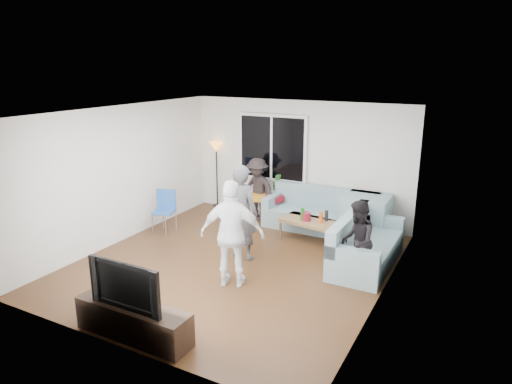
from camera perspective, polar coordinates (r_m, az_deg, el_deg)
The scene contains 30 objects.
floor at distance 8.08m, azimuth -2.65°, elevation -8.95°, with size 5.00×5.50×0.04m, color #56351C.
ceiling at distance 7.38m, azimuth -2.92°, elevation 10.02°, with size 5.00×5.50×0.04m, color white.
wall_back at distance 10.03m, azimuth 5.32°, elevation 3.87°, with size 5.00×0.04×2.60m, color silver.
wall_front at distance 5.55m, azimuth -17.60°, elevation -6.74°, with size 5.00×0.04×2.60m, color silver.
wall_left at distance 9.13m, azimuth -16.52°, elevation 2.10°, with size 0.04×5.50×2.60m, color silver.
wall_right at distance 6.74m, azimuth 16.00°, elevation -2.62°, with size 0.04×5.50×2.60m, color silver.
window_frame at distance 10.16m, azimuth 2.05°, elevation 5.51°, with size 1.62×0.06×1.47m, color white.
window_glass at distance 10.12m, azimuth 1.95°, elevation 5.48°, with size 1.50×0.02×1.35m, color black.
window_mullion at distance 10.11m, azimuth 1.92°, elevation 5.47°, with size 0.05×0.03×1.35m, color white.
radiator at distance 10.41m, azimuth 1.88°, elevation -1.25°, with size 1.30×0.12×0.62m, color silver.
potted_plant at distance 10.19m, azimuth 2.64°, elevation 1.27°, with size 0.21×0.17×0.38m, color #2B5F26.
vase at distance 10.33m, azimuth 1.21°, elevation 0.95°, with size 0.18×0.18×0.19m, color silver.
sofa_back_section at distance 9.56m, azimuth 7.93°, elevation -2.24°, with size 2.30×0.85×0.85m, color gray, non-canonical shape.
sofa_right_section at distance 8.10m, azimuth 13.68°, elevation -5.91°, with size 0.85×2.00×0.85m, color gray, non-canonical shape.
sofa_corner at distance 9.30m, azimuth 13.50°, elevation -3.06°, with size 0.85×0.85×0.85m, color gray.
cushion_yellow at distance 10.08m, azimuth 0.09°, elevation -0.63°, with size 0.38×0.32×0.14m, color #C17D1C.
cushion_red at distance 9.99m, azimuth 2.19°, elevation -0.80°, with size 0.36×0.30×0.13m, color maroon.
coffee_table at distance 9.09m, azimuth 6.60°, elevation -4.65°, with size 1.10×0.60×0.40m, color olive.
pitcher at distance 8.95m, azimuth 6.28°, elevation -3.03°, with size 0.17×0.17×0.17m, color maroon.
side_chair at distance 9.52m, azimuth -11.36°, elevation -2.45°, with size 0.40×0.40×0.86m, color #2758AB, non-canonical shape.
floor_lamp at distance 10.98m, azimuth -4.89°, elevation 2.15°, with size 0.32×0.32×1.56m, color orange, non-canonical shape.
player_left at distance 8.00m, azimuth -1.72°, elevation -2.54°, with size 0.62×0.40×1.69m, color #444448.
player_right at distance 7.02m, azimuth -2.95°, elevation -5.24°, with size 0.99×0.41×1.68m, color silver.
spectator_right at distance 7.39m, azimuth 12.43°, elevation -6.03°, with size 0.64×0.50×1.32m, color black.
spectator_back at distance 10.08m, azimuth 0.16°, elevation 0.41°, with size 0.89×0.51×1.37m, color black.
tv_console at distance 6.20m, azimuth -14.95°, elevation -15.20°, with size 1.60×0.40×0.44m, color #2F2017.
television at distance 5.95m, azimuth -15.31°, elevation -10.81°, with size 1.07×0.14×0.62m, color black.
bottle_e at distance 8.99m, azimuth 8.73°, elevation -2.92°, with size 0.07×0.07×0.21m, color black.
bottle_b at distance 8.95m, azimuth 5.78°, elevation -2.77°, with size 0.08×0.08×0.25m, color #157718.
bottle_d at distance 8.85m, azimuth 8.04°, elevation -3.16°, with size 0.07×0.07×0.22m, color #F35515.
Camera 1 is at (3.76, -6.30, 3.36)m, focal length 32.24 mm.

